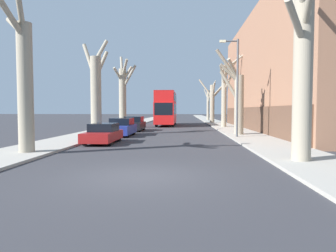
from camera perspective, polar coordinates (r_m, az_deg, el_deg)
The scene contains 17 objects.
ground_plane at distance 9.53m, azimuth -5.63°, elevation -9.55°, with size 300.00×300.00×0.00m, color #333338.
sidewalk_left at distance 59.74m, azimuth -4.31°, elevation 1.09°, with size 3.24×120.00×0.12m, color #A39E93.
sidewalk_right at distance 59.43m, azimuth 8.03°, elevation 1.06°, with size 3.24×120.00×0.12m, color #A39E93.
building_facade_right at distance 33.43m, azimuth 23.80°, elevation 9.38°, with size 10.08×31.47×11.85m.
street_tree_left_0 at distance 15.43m, azimuth -25.82°, elevation 8.32°, with size 1.91×3.08×8.16m.
street_tree_left_1 at distance 25.66m, azimuth -13.54°, elevation 6.56°, with size 2.24×2.25×8.16m.
street_tree_left_2 at distance 35.61m, azimuth -8.58°, elevation 6.13°, with size 2.72×3.34×8.61m.
street_tree_right_0 at distance 12.84m, azimuth 24.04°, elevation 12.02°, with size 1.55×4.11×9.28m.
street_tree_right_1 at distance 24.88m, azimuth 13.04°, elevation 4.99°, with size 2.40×1.50×6.93m.
street_tree_right_2 at distance 36.00m, azimuth 10.78°, elevation 6.37°, with size 3.43×1.71×8.87m.
street_tree_right_3 at distance 48.23m, azimuth 8.48°, elevation 4.78°, with size 4.17×4.08×7.08m.
street_tree_right_4 at distance 59.45m, azimuth 7.69°, elevation 4.34°, with size 2.47×2.79×7.94m.
double_decker_bus at distance 40.71m, azimuth -0.33°, elevation 3.68°, with size 2.46×10.63×4.47m.
parked_car_0 at distance 19.22m, azimuth -12.25°, elevation -1.44°, with size 1.71×4.06×1.25m.
parked_car_1 at distance 24.51m, azimuth -8.85°, elevation -0.26°, with size 1.82×4.39×1.44m.
parked_car_2 at distance 30.21m, azimuth -6.54°, elevation 0.38°, with size 1.90×4.31×1.45m.
lamp_post at distance 22.62m, azimuth 12.82°, elevation 8.02°, with size 1.40×0.20×7.23m.
Camera 1 is at (1.44, -9.18, 2.07)m, focal length 32.00 mm.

